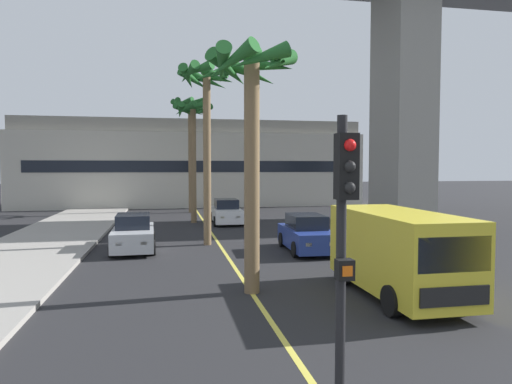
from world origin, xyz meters
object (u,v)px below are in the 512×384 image
at_px(car_queue_front, 226,212).
at_px(palm_tree_near_median, 206,95).
at_px(palm_tree_farthest_median, 252,100).
at_px(palm_tree_far_median, 190,121).
at_px(delivery_van, 398,251).
at_px(car_queue_second, 133,234).
at_px(car_queue_third, 307,234).
at_px(palm_tree_mid_median, 193,124).
at_px(traffic_light_median_near, 343,242).

height_order(car_queue_front, palm_tree_near_median, palm_tree_near_median).
bearing_deg(palm_tree_farthest_median, palm_tree_far_median, 91.33).
relative_size(car_queue_front, delivery_van, 0.79).
distance_m(car_queue_second, car_queue_third, 7.45).
height_order(car_queue_front, palm_tree_far_median, palm_tree_far_median).
height_order(car_queue_third, palm_tree_mid_median, palm_tree_mid_median).
xyz_separation_m(car_queue_second, palm_tree_farthest_median, (3.83, -7.57, 4.77)).
height_order(car_queue_third, delivery_van, delivery_van).
height_order(delivery_van, palm_tree_farthest_median, palm_tree_farthest_median).
bearing_deg(palm_tree_mid_median, delivery_van, -75.95).
bearing_deg(car_queue_front, delivery_van, -81.67).
height_order(palm_tree_near_median, palm_tree_far_median, palm_tree_far_median).
distance_m(car_queue_second, traffic_light_median_near, 15.90).
relative_size(delivery_van, palm_tree_mid_median, 0.67).
relative_size(car_queue_front, palm_tree_near_median, 0.50).
relative_size(traffic_light_median_near, palm_tree_near_median, 0.51).
xyz_separation_m(palm_tree_far_median, palm_tree_farthest_median, (0.56, -24.00, -1.71)).
bearing_deg(car_queue_third, car_queue_second, 168.09).
xyz_separation_m(traffic_light_median_near, palm_tree_mid_median, (-0.39, 24.96, 3.62)).
xyz_separation_m(car_queue_second, palm_tree_near_median, (3.25, 0.88, 6.15)).
height_order(car_queue_second, delivery_van, delivery_van).
bearing_deg(palm_tree_far_median, palm_tree_mid_median, -91.44).
xyz_separation_m(car_queue_front, palm_tree_far_median, (-1.86, 7.72, 6.48)).
distance_m(delivery_van, palm_tree_mid_median, 19.58).
xyz_separation_m(car_queue_second, delivery_van, (7.69, -8.77, 0.57)).
bearing_deg(car_queue_third, palm_tree_near_median, 149.20).
xyz_separation_m(car_queue_front, car_queue_third, (2.16, -10.25, 0.00)).
height_order(palm_tree_near_median, palm_tree_mid_median, palm_tree_near_median).
distance_m(delivery_van, traffic_light_median_near, 7.97).
height_order(palm_tree_mid_median, palm_tree_far_median, palm_tree_far_median).
bearing_deg(palm_tree_near_median, delivery_van, -65.24).
relative_size(car_queue_front, traffic_light_median_near, 0.98).
xyz_separation_m(car_queue_third, palm_tree_mid_median, (-4.19, 11.12, 5.62)).
height_order(traffic_light_median_near, palm_tree_near_median, palm_tree_near_median).
bearing_deg(palm_tree_near_median, palm_tree_mid_median, 90.96).
bearing_deg(palm_tree_mid_median, palm_tree_far_median, 88.56).
xyz_separation_m(palm_tree_near_median, palm_tree_mid_median, (-0.15, 8.71, -0.54)).
distance_m(car_queue_second, palm_tree_mid_median, 11.53).
height_order(car_queue_second, palm_tree_mid_median, palm_tree_mid_median).
height_order(traffic_light_median_near, palm_tree_far_median, palm_tree_far_median).
height_order(palm_tree_far_median, palm_tree_farthest_median, palm_tree_far_median).
bearing_deg(car_queue_second, palm_tree_near_median, 15.09).
bearing_deg(traffic_light_median_near, car_queue_third, 74.62).
bearing_deg(palm_tree_mid_median, car_queue_third, -69.34).
distance_m(car_queue_third, palm_tree_far_median, 19.52).
height_order(palm_tree_mid_median, palm_tree_farthest_median, palm_tree_mid_median).
relative_size(palm_tree_near_median, palm_tree_farthest_median, 1.18).
bearing_deg(palm_tree_farthest_median, palm_tree_near_median, 93.95).
xyz_separation_m(palm_tree_mid_median, palm_tree_farthest_median, (0.73, -17.15, -0.85)).
xyz_separation_m(traffic_light_median_near, palm_tree_far_median, (-0.21, 31.81, 4.48)).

